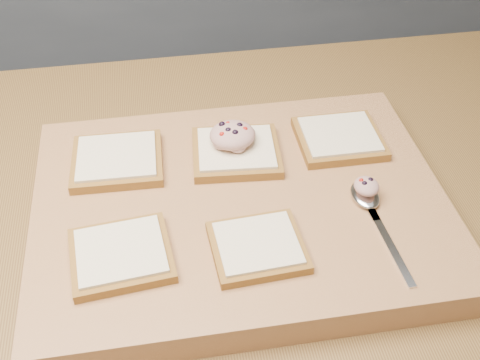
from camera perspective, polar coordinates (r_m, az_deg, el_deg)
The scene contains 10 objects.
back_counter at distance 2.29m, azimuth -5.67°, elevation 15.17°, with size 3.60×0.62×0.94m.
cutting_board at distance 0.81m, azimuth -0.00°, elevation -2.66°, with size 0.54×0.41×0.04m, color tan.
bread_far_left at distance 0.85m, azimuth -11.57°, elevation 1.88°, with size 0.13×0.12×0.02m.
bread_far_center at distance 0.85m, azimuth -0.36°, elevation 2.70°, with size 0.13×0.12×0.02m.
bread_far_right at distance 0.89m, azimuth 9.38°, elevation 3.96°, with size 0.12×0.11×0.02m.
bread_near_left at distance 0.73m, azimuth -11.22°, elevation -6.94°, with size 0.13×0.12×0.02m.
bread_near_center at distance 0.72m, azimuth 1.68°, elevation -6.32°, with size 0.11×0.11×0.02m.
tuna_salad_dollop at distance 0.84m, azimuth -0.72°, elevation 4.31°, with size 0.06×0.06×0.03m.
spoon at distance 0.79m, azimuth 12.08°, elevation -2.05°, with size 0.04×0.18×0.01m.
spoon_salad at distance 0.79m, azimuth 11.90°, elevation -0.57°, with size 0.03×0.04×0.02m.
Camera 1 is at (-0.12, -0.62, 1.49)m, focal length 45.00 mm.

